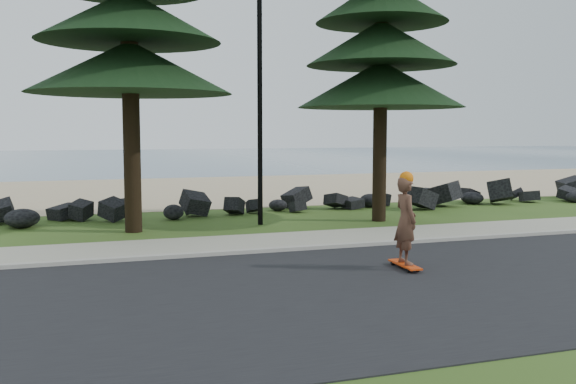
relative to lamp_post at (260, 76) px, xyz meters
name	(u,v)px	position (x,y,z in m)	size (l,w,h in m)	color
ground	(299,243)	(0.00, -3.20, -4.13)	(160.00, 160.00, 0.00)	#2F4B17
road	(388,287)	(0.00, -7.70, -4.12)	(160.00, 7.00, 0.02)	black
kerb	(312,248)	(0.00, -4.10, -4.08)	(160.00, 0.20, 0.10)	#A8A297
sidewalk	(296,240)	(0.00, -3.00, -4.09)	(160.00, 2.00, 0.08)	gray
beach_sand	(190,190)	(0.00, 11.30, -4.13)	(160.00, 15.00, 0.01)	tan
ocean	(125,158)	(0.00, 47.80, -4.13)	(160.00, 58.00, 0.01)	#3A566F
seawall_boulders	(239,214)	(0.00, 2.40, -4.13)	(60.00, 2.40, 1.10)	black
lamp_post	(260,76)	(0.00, 0.00, 0.00)	(0.25, 0.14, 8.14)	black
skateboarder	(406,221)	(0.95, -6.55, -3.20)	(0.43, 1.00, 1.85)	red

